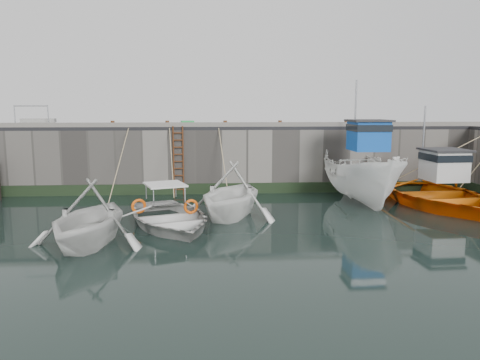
{
  "coord_description": "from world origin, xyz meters",
  "views": [
    {
      "loc": [
        -0.69,
        -11.83,
        4.04
      ],
      "look_at": [
        0.62,
        6.43,
        1.2
      ],
      "focal_mm": 35.0,
      "sensor_mm": 36.0,
      "label": 1
    }
  ],
  "objects": [
    {
      "name": "ground",
      "position": [
        0.0,
        0.0,
        0.0
      ],
      "size": [
        120.0,
        120.0,
        0.0
      ],
      "primitive_type": "plane",
      "color": "black",
      "rests_on": "ground"
    },
    {
      "name": "quay_back",
      "position": [
        0.0,
        12.5,
        1.5
      ],
      "size": [
        30.0,
        5.0,
        3.0
      ],
      "primitive_type": "cube",
      "color": "slate",
      "rests_on": "ground"
    },
    {
      "name": "road_back",
      "position": [
        0.0,
        12.5,
        3.08
      ],
      "size": [
        30.0,
        5.0,
        0.16
      ],
      "primitive_type": "cube",
      "color": "black",
      "rests_on": "quay_back"
    },
    {
      "name": "kerb_back",
      "position": [
        0.0,
        10.15,
        3.26
      ],
      "size": [
        30.0,
        0.3,
        0.2
      ],
      "primitive_type": "cube",
      "color": "slate",
      "rests_on": "road_back"
    },
    {
      "name": "algae_back",
      "position": [
        0.0,
        9.96,
        0.25
      ],
      "size": [
        30.0,
        0.08,
        0.5
      ],
      "primitive_type": "cube",
      "color": "black",
      "rests_on": "ground"
    },
    {
      "name": "ladder",
      "position": [
        -2.0,
        9.91,
        1.59
      ],
      "size": [
        0.51,
        0.08,
        3.2
      ],
      "color": "#3F1E0F",
      "rests_on": "ground"
    },
    {
      "name": "boat_near_white",
      "position": [
        -4.2,
        1.97,
        0.0
      ],
      "size": [
        4.28,
        4.77,
        2.25
      ],
      "primitive_type": "imported",
      "rotation": [
        0.0,
        0.0,
        -0.15
      ],
      "color": "silver",
      "rests_on": "ground"
    },
    {
      "name": "boat_near_white_rope",
      "position": [
        -4.2,
        7.23,
        0.0
      ],
      "size": [
        0.04,
        6.11,
        3.1
      ],
      "primitive_type": null,
      "color": "tan",
      "rests_on": "ground"
    },
    {
      "name": "boat_near_blue",
      "position": [
        -2.0,
        4.09,
        0.0
      ],
      "size": [
        5.21,
        6.14,
        1.08
      ],
      "primitive_type": "imported",
      "rotation": [
        0.0,
        0.0,
        0.33
      ],
      "color": "silver",
      "rests_on": "ground"
    },
    {
      "name": "boat_near_blue_rope",
      "position": [
        -2.0,
        8.3,
        0.0
      ],
      "size": [
        0.04,
        4.28,
        3.1
      ],
      "primitive_type": null,
      "color": "tan",
      "rests_on": "ground"
    },
    {
      "name": "boat_near_blacktrim",
      "position": [
        0.2,
        5.29,
        0.0
      ],
      "size": [
        5.25,
        5.6,
        2.37
      ],
      "primitive_type": "imported",
      "rotation": [
        0.0,
        0.0,
        -0.37
      ],
      "color": "white",
      "rests_on": "ground"
    },
    {
      "name": "boat_near_blacktrim_rope",
      "position": [
        0.2,
        8.9,
        0.0
      ],
      "size": [
        0.04,
        3.41,
        3.1
      ],
      "primitive_type": null,
      "color": "tan",
      "rests_on": "ground"
    },
    {
      "name": "boat_far_white",
      "position": [
        6.04,
        7.79,
        1.1
      ],
      "size": [
        2.55,
        6.77,
        5.62
      ],
      "rotation": [
        0.0,
        0.0,
        0.0
      ],
      "color": "white",
      "rests_on": "ground"
    },
    {
      "name": "boat_far_orange",
      "position": [
        8.87,
        6.84,
        0.47
      ],
      "size": [
        5.33,
        7.28,
        4.47
      ],
      "rotation": [
        0.0,
        0.0,
        0.04
      ],
      "color": "orange",
      "rests_on": "ground"
    },
    {
      "name": "fish_crate",
      "position": [
        -1.57,
        10.49,
        3.29
      ],
      "size": [
        0.66,
        0.54,
        0.27
      ],
      "primitive_type": "cube",
      "rotation": [
        0.0,
        0.0,
        0.16
      ],
      "color": "green",
      "rests_on": "road_back"
    },
    {
      "name": "railing",
      "position": [
        -8.75,
        11.25,
        3.36
      ],
      "size": [
        1.6,
        1.05,
        1.0
      ],
      "color": "#A5A8AD",
      "rests_on": "road_back"
    },
    {
      "name": "bollard_a",
      "position": [
        -5.0,
        10.25,
        3.3
      ],
      "size": [
        0.18,
        0.18,
        0.28
      ],
      "primitive_type": "cylinder",
      "color": "#3F1E0F",
      "rests_on": "road_back"
    },
    {
      "name": "bollard_b",
      "position": [
        -2.5,
        10.25,
        3.3
      ],
      "size": [
        0.18,
        0.18,
        0.28
      ],
      "primitive_type": "cylinder",
      "color": "#3F1E0F",
      "rests_on": "road_back"
    },
    {
      "name": "bollard_c",
      "position": [
        0.2,
        10.25,
        3.3
      ],
      "size": [
        0.18,
        0.18,
        0.28
      ],
      "primitive_type": "cylinder",
      "color": "#3F1E0F",
      "rests_on": "road_back"
    },
    {
      "name": "bollard_d",
      "position": [
        2.8,
        10.25,
        3.3
      ],
      "size": [
        0.18,
        0.18,
        0.28
      ],
      "primitive_type": "cylinder",
      "color": "#3F1E0F",
      "rests_on": "road_back"
    },
    {
      "name": "bollard_e",
      "position": [
        6.0,
        10.25,
        3.3
      ],
      "size": [
        0.18,
        0.18,
        0.28
      ],
      "primitive_type": "cylinder",
      "color": "#3F1E0F",
      "rests_on": "road_back"
    }
  ]
}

